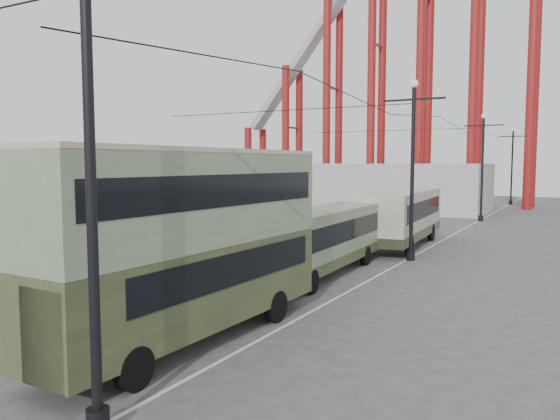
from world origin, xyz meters
The scene contains 12 objects.
ground centered at (0.00, 0.00, 0.00)m, with size 160.00×160.00×0.00m, color #444446.
road_markings centered at (-0.86, 19.70, 0.01)m, with size 12.52×120.00×0.01m.
lamp_post_near centered at (5.60, -3.00, 7.86)m, with size 3.20×0.44×10.80m.
lamp_post_mid centered at (5.60, 18.00, 4.68)m, with size 3.20×0.44×9.32m.
lamp_post_far centered at (5.60, 40.00, 4.68)m, with size 3.20×0.44×9.32m.
lamp_post_distant centered at (5.60, 62.00, 4.68)m, with size 3.20×0.44×9.32m.
roller_coaster centered at (-2.49, 56.89, 22.92)m, with size 52.95×5.00×55.48m.
fairground_shed centered at (-6.00, 47.00, 2.50)m, with size 22.00×10.00×5.00m, color #A7A8A2.
double_decker_bus centered at (3.71, 2.08, 3.07)m, with size 2.83×10.26×5.47m.
single_decker_green centered at (3.05, 12.36, 1.68)m, with size 2.84×10.65×2.99m.
single_decker_cream centered at (3.72, 22.67, 1.91)m, with size 3.42×11.03×3.39m.
pedestrian centered at (1.06, 12.84, 0.99)m, with size 0.72×0.47×1.98m, color black.
Camera 1 is at (13.37, -9.91, 5.07)m, focal length 35.00 mm.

